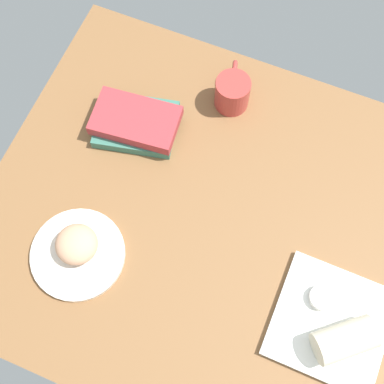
# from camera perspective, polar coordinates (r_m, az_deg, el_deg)

# --- Properties ---
(dining_table) EXTENTS (1.10, 0.90, 0.04)m
(dining_table) POSITION_cam_1_polar(r_m,az_deg,el_deg) (1.24, 3.28, -3.75)
(dining_table) COLOR brown
(dining_table) RESTS_ON ground
(round_plate) EXTENTS (0.21, 0.21, 0.01)m
(round_plate) POSITION_cam_1_polar(r_m,az_deg,el_deg) (1.21, -12.17, -6.56)
(round_plate) COLOR silver
(round_plate) RESTS_ON dining_table
(scone_pastry) EXTENTS (0.13, 0.13, 0.06)m
(scone_pastry) POSITION_cam_1_polar(r_m,az_deg,el_deg) (1.18, -12.31, -5.52)
(scone_pastry) COLOR tan
(scone_pastry) RESTS_ON round_plate
(square_plate) EXTENTS (0.24, 0.24, 0.02)m
(square_plate) POSITION_cam_1_polar(r_m,az_deg,el_deg) (1.20, 14.66, -13.44)
(square_plate) COLOR white
(square_plate) RESTS_ON dining_table
(sauce_cup) EXTENTS (0.05, 0.05, 0.02)m
(sauce_cup) POSITION_cam_1_polar(r_m,az_deg,el_deg) (1.18, 13.77, -10.96)
(sauce_cup) COLOR silver
(sauce_cup) RESTS_ON square_plate
(breakfast_wrap) EXTENTS (0.14, 0.13, 0.07)m
(breakfast_wrap) POSITION_cam_1_polar(r_m,az_deg,el_deg) (1.15, 16.10, -15.06)
(breakfast_wrap) COLOR beige
(breakfast_wrap) RESTS_ON square_plate
(book_stack) EXTENTS (0.22, 0.19, 0.06)m
(book_stack) POSITION_cam_1_polar(r_m,az_deg,el_deg) (1.29, -6.05, 7.46)
(book_stack) COLOR #387260
(book_stack) RESTS_ON dining_table
(coffee_mug) EXTENTS (0.08, 0.13, 0.09)m
(coffee_mug) POSITION_cam_1_polar(r_m,az_deg,el_deg) (1.31, 4.37, 10.73)
(coffee_mug) COLOR #B23833
(coffee_mug) RESTS_ON dining_table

